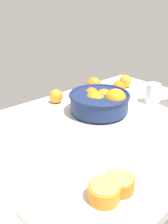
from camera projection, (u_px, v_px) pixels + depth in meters
The scene contains 10 objects.
ground_plane at pixel (89, 135), 92.58cm from camera, with size 131.48×80.32×3.00cm, color silver.
fruit_bowl at pixel (100, 101), 104.91cm from camera, with size 26.08×26.08×11.83cm.
juice_glass at pixel (152, 95), 115.18cm from camera, with size 6.72×6.72×9.45cm.
cutting_board at pixel (105, 204), 58.47cm from camera, with size 33.19×23.87×2.33cm, color beige.
orange_half_0 at pixel (104, 192), 57.41cm from camera, with size 7.71×7.71×4.21cm.
orange_half_1 at pixel (120, 183), 60.35cm from camera, with size 7.38×7.38×3.92cm.
loose_orange_1 at pixel (94, 84), 130.45cm from camera, with size 7.38×7.38×7.38cm, color orange.
loose_orange_2 at pixel (56, 96), 115.74cm from camera, with size 6.56×6.56×6.56cm, color orange.
loose_orange_3 at pixel (119, 88), 125.66cm from camera, with size 7.06×7.06×7.06cm, color orange.
loose_orange_4 at pixel (125, 81), 135.61cm from camera, with size 6.93×6.93×6.93cm, color orange.
Camera 1 is at (-54.50, -58.63, 45.86)cm, focal length 39.37 mm.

